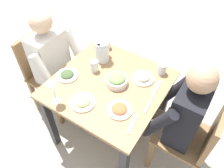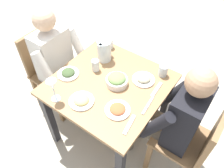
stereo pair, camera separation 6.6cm
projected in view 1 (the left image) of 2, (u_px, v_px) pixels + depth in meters
ground_plane at (110, 131)px, 2.33m from camera, size 8.00×8.00×0.00m
dining_table at (109, 93)px, 1.88m from camera, size 0.87×0.87×0.74m
chair_near at (194, 137)px, 1.72m from camera, size 0.40×0.40×0.89m
chair_far at (46, 70)px, 2.23m from camera, size 0.40×0.40×0.89m
diner_near at (173, 114)px, 1.69m from camera, size 0.48×0.53×1.18m
diner_far at (59, 67)px, 2.04m from camera, size 0.48×0.53×1.18m
water_pitcher at (102, 51)px, 1.92m from camera, size 0.16×0.12×0.19m
salad_bowl at (117, 80)px, 1.75m from camera, size 0.17×0.17×0.09m
plate_rice_curry at (120, 109)px, 1.60m from camera, size 0.18×0.18×0.04m
plate_dolmas at (67, 75)px, 1.83m from camera, size 0.18×0.18×0.04m
plate_beans at (143, 77)px, 1.81m from camera, size 0.18×0.18×0.05m
plate_fries at (83, 101)px, 1.64m from camera, size 0.19×0.19×0.05m
water_glass_near_left at (106, 43)px, 2.06m from camera, size 0.07×0.07×0.10m
water_glass_by_pitcher at (94, 66)px, 1.85m from camera, size 0.06×0.06×0.10m
water_glass_near_right at (162, 69)px, 1.83m from camera, size 0.07×0.07×0.10m
wine_glass at (53, 89)px, 1.56m from camera, size 0.08×0.08×0.20m
fork_near at (132, 124)px, 1.52m from camera, size 0.17×0.05×0.01m
knife_near at (149, 104)px, 1.64m from camera, size 0.19×0.03×0.01m
fork_far at (156, 88)px, 1.75m from camera, size 0.17×0.04×0.01m
knife_far at (67, 76)px, 1.84m from camera, size 0.18×0.06×0.01m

